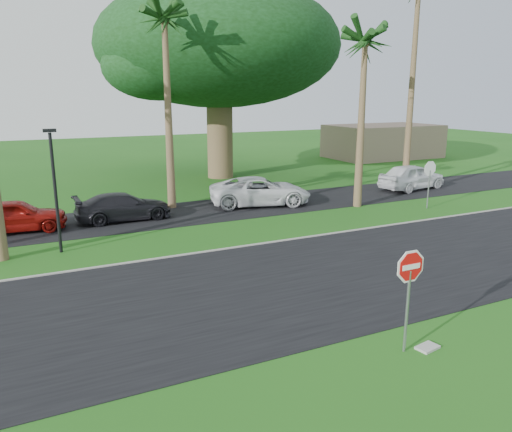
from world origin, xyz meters
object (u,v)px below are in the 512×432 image
object	(u,v)px
stop_sign_near	(409,280)
car_minivan	(260,191)
stop_sign_far	(430,175)
car_red	(15,216)
car_dark	(123,207)
car_pickup	(412,177)

from	to	relation	value
stop_sign_near	car_minivan	bearing A→B (deg)	75.66
stop_sign_near	stop_sign_far	distance (m)	15.91
stop_sign_far	car_minivan	distance (m)	8.85
stop_sign_near	car_minivan	distance (m)	16.06
stop_sign_near	car_red	xyz separation A→B (m)	(-7.96, 15.38, -1.06)
car_red	car_dark	world-z (taller)	car_red
stop_sign_far	car_minivan	bearing A→B (deg)	-31.05
car_red	car_pickup	bearing A→B (deg)	-84.40
car_pickup	car_minivan	bearing A→B (deg)	80.44
stop_sign_far	car_red	world-z (taller)	stop_sign_far
stop_sign_far	car_pickup	distance (m)	5.40
stop_sign_far	car_red	size ratio (longest dim) A/B	0.62
car_red	car_pickup	world-z (taller)	car_pickup
car_dark	car_minivan	xyz separation A→B (m)	(7.30, 0.14, 0.10)
stop_sign_far	car_minivan	size ratio (longest dim) A/B	0.49
stop_sign_near	stop_sign_far	bearing A→B (deg)	43.73
car_red	car_minivan	bearing A→B (deg)	-83.70
car_red	car_pickup	distance (m)	22.44
car_pickup	car_red	bearing A→B (deg)	81.24
stop_sign_near	car_pickup	bearing A→B (deg)	46.75
stop_sign_far	car_pickup	world-z (taller)	stop_sign_far
stop_sign_far	stop_sign_near	bearing A→B (deg)	43.73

